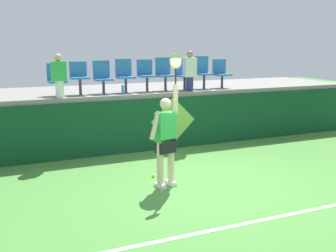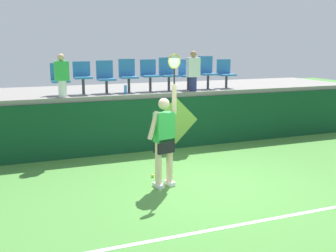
{
  "view_description": "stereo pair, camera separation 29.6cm",
  "coord_description": "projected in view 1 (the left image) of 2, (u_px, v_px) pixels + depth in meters",
  "views": [
    {
      "loc": [
        -3.62,
        -6.59,
        2.75
      ],
      "look_at": [
        -0.39,
        1.03,
        1.03
      ],
      "focal_mm": 42.11,
      "sensor_mm": 36.0,
      "label": 1
    },
    {
      "loc": [
        -3.35,
        -6.7,
        2.75
      ],
      "look_at": [
        -0.39,
        1.03,
        1.03
      ],
      "focal_mm": 42.11,
      "sensor_mm": 36.0,
      "label": 2
    }
  ],
  "objects": [
    {
      "name": "stadium_chair_5",
      "position": [
        164.0,
        72.0,
        10.86
      ],
      "size": [
        0.44,
        0.42,
        0.9
      ],
      "color": "#38383D",
      "rests_on": "spectator_platform"
    },
    {
      "name": "spectator_0",
      "position": [
        59.0,
        75.0,
        9.34
      ],
      "size": [
        0.34,
        0.2,
        1.04
      ],
      "color": "white",
      "rests_on": "spectator_platform"
    },
    {
      "name": "tennis_player",
      "position": [
        166.0,
        137.0,
        7.6
      ],
      "size": [
        0.74,
        0.34,
        2.58
      ],
      "color": "white",
      "rests_on": "ground_plane"
    },
    {
      "name": "stadium_chair_4",
      "position": [
        146.0,
        73.0,
        10.65
      ],
      "size": [
        0.44,
        0.42,
        0.85
      ],
      "color": "#38383D",
      "rests_on": "spectator_platform"
    },
    {
      "name": "wall_signage_mount",
      "position": [
        173.0,
        148.0,
        10.63
      ],
      "size": [
        1.27,
        0.01,
        1.4
      ],
      "color": "#0F4223",
      "rests_on": "ground_plane"
    },
    {
      "name": "stadium_chair_2",
      "position": [
        102.0,
        76.0,
        10.21
      ],
      "size": [
        0.44,
        0.42,
        0.84
      ],
      "color": "#38383D",
      "rests_on": "spectator_platform"
    },
    {
      "name": "stadium_chair_0",
      "position": [
        57.0,
        78.0,
        9.77
      ],
      "size": [
        0.44,
        0.42,
        0.79
      ],
      "color": "#38383D",
      "rests_on": "spectator_platform"
    },
    {
      "name": "stadium_chair_3",
      "position": [
        125.0,
        74.0,
        10.43
      ],
      "size": [
        0.44,
        0.42,
        0.87
      ],
      "color": "#38383D",
      "rests_on": "spectator_platform"
    },
    {
      "name": "stadium_chair_8",
      "position": [
        221.0,
        72.0,
        11.56
      ],
      "size": [
        0.44,
        0.42,
        0.82
      ],
      "color": "#38383D",
      "rests_on": "spectator_platform"
    },
    {
      "name": "ground_plane",
      "position": [
        206.0,
        185.0,
        7.88
      ],
      "size": [
        40.0,
        40.0,
        0.0
      ],
      "primitive_type": "plane",
      "color": "#478438"
    },
    {
      "name": "spectator_1",
      "position": [
        190.0,
        70.0,
        10.71
      ],
      "size": [
        0.34,
        0.2,
        1.08
      ],
      "color": "navy",
      "rests_on": "spectator_platform"
    },
    {
      "name": "water_bottle",
      "position": [
        123.0,
        90.0,
        10.09
      ],
      "size": [
        0.08,
        0.08,
        0.23
      ],
      "primitive_type": "cylinder",
      "color": "#338CE5",
      "rests_on": "spectator_platform"
    },
    {
      "name": "stadium_chair_7",
      "position": [
        203.0,
        71.0,
        11.32
      ],
      "size": [
        0.44,
        0.42,
        0.92
      ],
      "color": "#38383D",
      "rests_on": "spectator_platform"
    },
    {
      "name": "stadium_chair_1",
      "position": [
        79.0,
        76.0,
        9.96
      ],
      "size": [
        0.44,
        0.42,
        0.83
      ],
      "color": "#38383D",
      "rests_on": "spectator_platform"
    },
    {
      "name": "stadium_chair_6",
      "position": [
        184.0,
        73.0,
        11.09
      ],
      "size": [
        0.44,
        0.42,
        0.84
      ],
      "color": "#38383D",
      "rests_on": "spectator_platform"
    },
    {
      "name": "court_baseline_stripe",
      "position": [
        259.0,
        221.0,
        6.27
      ],
      "size": [
        11.9,
        0.08,
        0.01
      ],
      "primitive_type": "cube",
      "color": "white",
      "rests_on": "ground_plane"
    },
    {
      "name": "court_back_wall",
      "position": [
        153.0,
        124.0,
        10.38
      ],
      "size": [
        13.22,
        0.2,
        1.38
      ],
      "primitive_type": "cube",
      "color": "#0F4223",
      "rests_on": "ground_plane"
    },
    {
      "name": "tennis_ball",
      "position": [
        153.0,
        176.0,
        8.31
      ],
      "size": [
        0.07,
        0.07,
        0.07
      ],
      "primitive_type": "sphere",
      "color": "#D1E533",
      "rests_on": "ground_plane"
    },
    {
      "name": "spectator_platform",
      "position": [
        136.0,
        90.0,
        11.5
      ],
      "size": [
        13.22,
        2.93,
        0.12
      ],
      "primitive_type": "cube",
      "color": "gray",
      "rests_on": "court_back_wall"
    }
  ]
}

